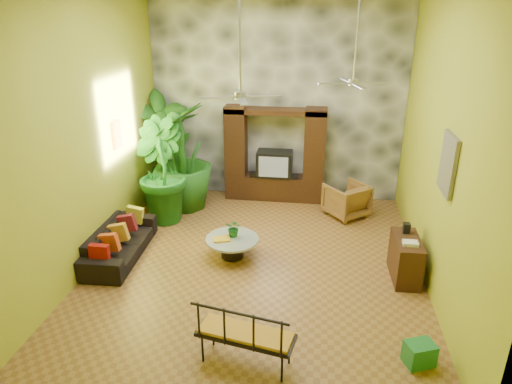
# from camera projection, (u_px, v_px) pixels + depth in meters

# --- Properties ---
(ground) EXTENTS (7.00, 7.00, 0.00)m
(ground) POSITION_uv_depth(u_px,v_px,m) (257.00, 263.00, 8.59)
(ground) COLOR brown
(ground) RESTS_ON ground
(back_wall) EXTENTS (6.00, 0.02, 5.00)m
(back_wall) POSITION_uv_depth(u_px,v_px,m) (277.00, 95.00, 10.84)
(back_wall) COLOR #AAA826
(back_wall) RESTS_ON ground
(left_wall) EXTENTS (0.02, 7.00, 5.00)m
(left_wall) POSITION_uv_depth(u_px,v_px,m) (88.00, 127.00, 8.02)
(left_wall) COLOR #AAA826
(left_wall) RESTS_ON ground
(right_wall) EXTENTS (0.02, 7.00, 5.00)m
(right_wall) POSITION_uv_depth(u_px,v_px,m) (443.00, 140.00, 7.25)
(right_wall) COLOR #AAA826
(right_wall) RESTS_ON ground
(stone_accent_wall) EXTENTS (5.98, 0.10, 4.98)m
(stone_accent_wall) POSITION_uv_depth(u_px,v_px,m) (277.00, 96.00, 10.79)
(stone_accent_wall) COLOR #3E4146
(stone_accent_wall) RESTS_ON ground
(entertainment_center) EXTENTS (2.40, 0.55, 2.30)m
(entertainment_center) POSITION_uv_depth(u_px,v_px,m) (275.00, 162.00, 11.09)
(entertainment_center) COLOR black
(entertainment_center) RESTS_ON ground
(ceiling_fan_front) EXTENTS (1.28, 1.28, 1.86)m
(ceiling_fan_front) POSITION_uv_depth(u_px,v_px,m) (240.00, 82.00, 6.95)
(ceiling_fan_front) COLOR #A4A4A9
(ceiling_fan_front) RESTS_ON ceiling
(ceiling_fan_back) EXTENTS (1.28, 1.28, 1.86)m
(ceiling_fan_back) POSITION_uv_depth(u_px,v_px,m) (354.00, 71.00, 8.18)
(ceiling_fan_back) COLOR #A4A4A9
(ceiling_fan_back) RESTS_ON ceiling
(wall_art_mask) EXTENTS (0.06, 0.32, 0.55)m
(wall_art_mask) POSITION_uv_depth(u_px,v_px,m) (117.00, 135.00, 9.09)
(wall_art_mask) COLOR gold
(wall_art_mask) RESTS_ON left_wall
(wall_art_painting) EXTENTS (0.06, 0.70, 0.90)m
(wall_art_painting) POSITION_uv_depth(u_px,v_px,m) (448.00, 164.00, 6.78)
(wall_art_painting) COLOR #245A84
(wall_art_painting) RESTS_ON right_wall
(sofa) EXTENTS (0.89, 2.11, 0.61)m
(sofa) POSITION_uv_depth(u_px,v_px,m) (120.00, 242.00, 8.71)
(sofa) COLOR black
(sofa) RESTS_ON ground
(wicker_armchair) EXTENTS (1.17, 1.17, 0.77)m
(wicker_armchair) POSITION_uv_depth(u_px,v_px,m) (346.00, 200.00, 10.37)
(wicker_armchair) COLOR brown
(wicker_armchair) RESTS_ON ground
(tall_plant_a) EXTENTS (1.69, 1.62, 2.67)m
(tall_plant_a) POSITION_uv_depth(u_px,v_px,m) (164.00, 147.00, 10.95)
(tall_plant_a) COLOR #215A17
(tall_plant_a) RESTS_ON ground
(tall_plant_b) EXTENTS (1.61, 1.58, 2.28)m
(tall_plant_b) POSITION_uv_depth(u_px,v_px,m) (159.00, 171.00, 9.93)
(tall_plant_b) COLOR #1C6C21
(tall_plant_b) RESTS_ON ground
(tall_plant_c) EXTENTS (1.55, 1.55, 2.49)m
(tall_plant_c) POSITION_uv_depth(u_px,v_px,m) (182.00, 157.00, 10.53)
(tall_plant_c) COLOR #1F5A17
(tall_plant_c) RESTS_ON ground
(coffee_table) EXTENTS (1.01, 1.01, 0.40)m
(coffee_table) POSITION_uv_depth(u_px,v_px,m) (232.00, 245.00, 8.69)
(coffee_table) COLOR black
(coffee_table) RESTS_ON ground
(centerpiece_plant) EXTENTS (0.36, 0.33, 0.34)m
(centerpiece_plant) POSITION_uv_depth(u_px,v_px,m) (234.00, 228.00, 8.65)
(centerpiece_plant) COLOR #17591D
(centerpiece_plant) RESTS_ON coffee_table
(yellow_tray) EXTENTS (0.37, 0.31, 0.03)m
(yellow_tray) POSITION_uv_depth(u_px,v_px,m) (221.00, 239.00, 8.56)
(yellow_tray) COLOR gold
(yellow_tray) RESTS_ON coffee_table
(iron_bench) EXTENTS (1.37, 0.73, 0.57)m
(iron_bench) POSITION_uv_depth(u_px,v_px,m) (245.00, 333.00, 5.91)
(iron_bench) COLOR black
(iron_bench) RESTS_ON ground
(side_console) EXTENTS (0.46, 0.97, 0.77)m
(side_console) POSITION_uv_depth(u_px,v_px,m) (405.00, 259.00, 7.98)
(side_console) COLOR #351611
(side_console) RESTS_ON ground
(green_bin) EXTENTS (0.46, 0.40, 0.33)m
(green_bin) POSITION_uv_depth(u_px,v_px,m) (419.00, 354.00, 6.11)
(green_bin) COLOR #1F742F
(green_bin) RESTS_ON ground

